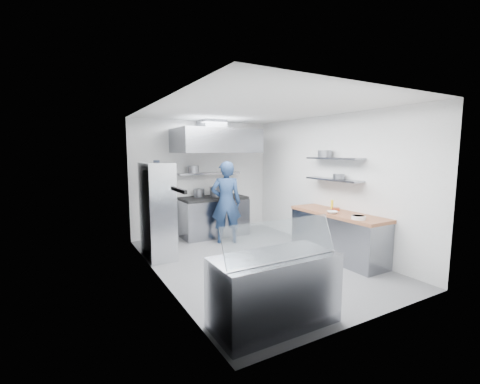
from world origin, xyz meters
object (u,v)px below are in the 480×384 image
chef (226,202)px  display_case (274,290)px  gas_range (214,217)px  wire_rack (157,211)px

chef → display_case: chef is taller
gas_range → wire_rack: size_ratio=0.86×
chef → display_case: bearing=96.3°
chef → wire_rack: bearing=33.3°
display_case → chef: bearing=72.2°
gas_range → wire_rack: (-1.63, -0.98, 0.48)m
gas_range → chef: chef is taller
display_case → gas_range: bearing=75.0°
gas_range → display_case: gas_range is taller
display_case → wire_rack: bearing=99.6°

